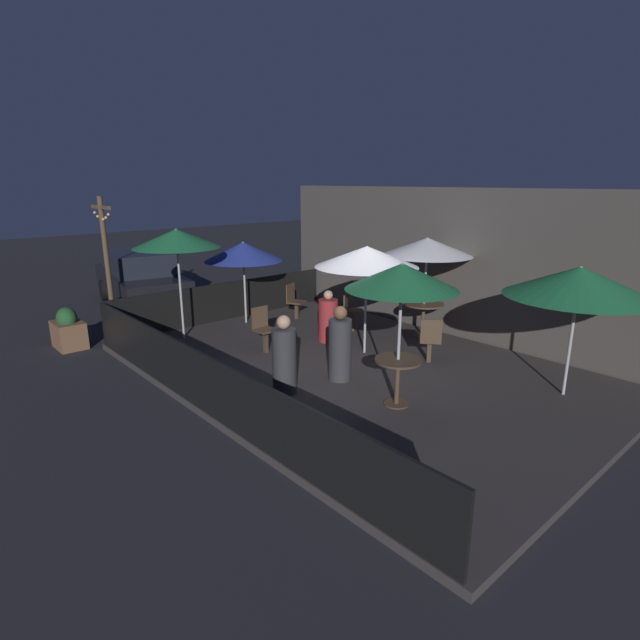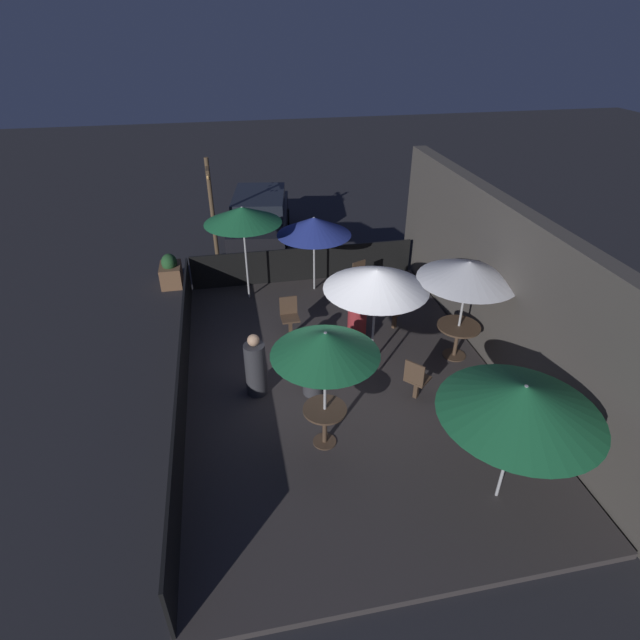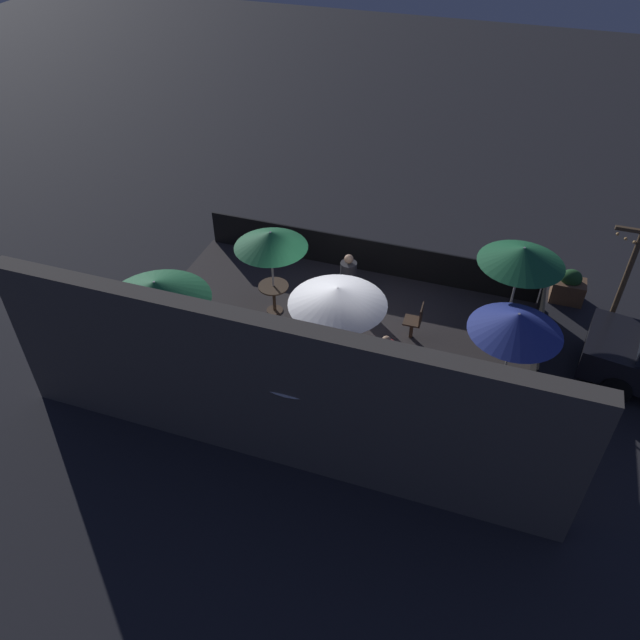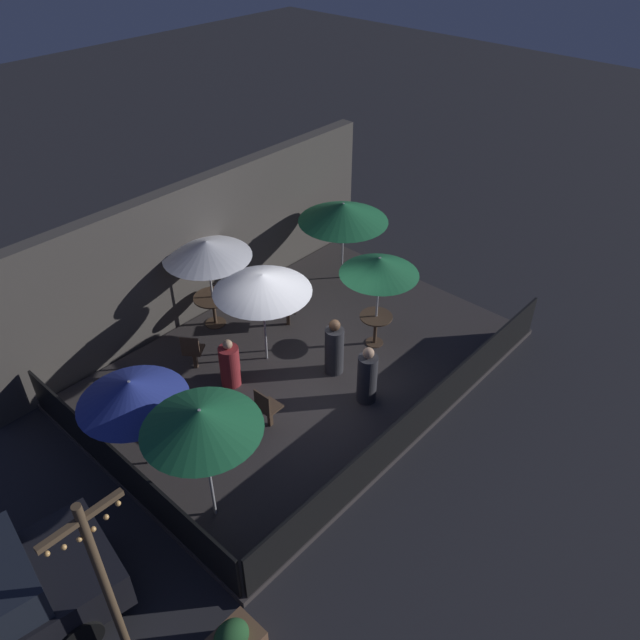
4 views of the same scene
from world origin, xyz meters
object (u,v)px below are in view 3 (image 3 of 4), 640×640
Objects in this scene: patron_0 at (348,280)px; light_post at (626,276)px; dining_table_0 at (274,291)px; patio_umbrella_4 at (338,296)px; patron_1 at (385,360)px; patio_umbrella_3 at (523,255)px; dining_table_1 at (305,406)px; patio_umbrella_1 at (303,352)px; patron_2 at (326,303)px; patio_chair_1 at (274,352)px; patio_chair_3 at (385,391)px; patio_umbrella_0 at (271,240)px; patio_umbrella_2 at (156,291)px; patio_chair_2 at (415,320)px; patio_chair_0 at (472,402)px; patio_umbrella_5 at (517,323)px; planter_box at (569,287)px.

light_post is at bearing -92.49° from patron_0.
light_post is at bearing -167.99° from dining_table_0.
patron_1 is (-1.07, -0.04, -1.49)m from patio_umbrella_4.
patio_umbrella_3 is 5.67m from dining_table_1.
dining_table_0 is (1.97, -3.27, -1.44)m from patio_umbrella_1.
patron_2 reaches higher than patron_0.
dining_table_1 is 1.81m from patio_chair_1.
patron_1 is at bearing -110.77° from patio_chair_3.
patio_umbrella_1 is 2.94× the size of dining_table_0.
patio_umbrella_3 is at bearing -145.84° from patio_umbrella_4.
patio_umbrella_0 is at bearing 180.00° from dining_table_0.
patio_umbrella_2 is 1.70× the size of patron_0.
patio_chair_3 reaches higher than dining_table_1.
patio_umbrella_0 is 3.80m from patio_chair_2.
patio_umbrella_0 reaches higher than dining_table_1.
patio_umbrella_3 reaches higher than dining_table_1.
light_post reaches higher than patio_chair_2.
patio_umbrella_3 reaches higher than patio_umbrella_0.
patio_chair_2 is at bearing -178.34° from patio_umbrella_0.
patio_umbrella_3 reaches higher than dining_table_0.
patio_chair_3 reaches higher than patio_chair_0.
patio_umbrella_0 is 2.48× the size of patio_chair_1.
patio_umbrella_1 is 1.66× the size of patron_2.
patio_chair_3 is at bearing 145.42° from dining_table_0.
patio_umbrella_5 is 2.23× the size of patio_chair_0.
patron_2 is at bearing 177.93° from dining_table_0.
patio_umbrella_3 is at bearing -100.14° from patron_0.
patio_umbrella_2 is at bearing 55.95° from dining_table_0.
dining_table_0 is (0.00, 0.00, -1.47)m from patio_umbrella_0.
patron_1 is at bearing -121.15° from patio_umbrella_1.
patron_0 is (0.47, -2.45, -1.40)m from patio_umbrella_4.
patio_umbrella_3 reaches higher than patio_chair_0.
patio_chair_2 is at bearing 40.11° from planter_box.
patio_chair_1 is at bearing -48.81° from patio_umbrella_1.
planter_box reaches higher than dining_table_0.
light_post is at bearing -139.48° from dining_table_1.
patio_umbrella_2 is (3.58, -0.90, -0.13)m from patio_umbrella_1.
patio_umbrella_4 reaches higher than planter_box.
patio_umbrella_0 is at bearing 23.23° from planter_box.
patio_umbrella_3 is 4.22m from patron_0.
patio_chair_3 is at bearing 56.57° from patio_umbrella_3.
patio_umbrella_2 is 0.71× the size of light_post.
patio_umbrella_1 is at bearing 0.00° from dining_table_1.
patron_2 reaches higher than patio_chair_0.
patio_chair_1 is (1.19, -1.36, -0.11)m from dining_table_1.
light_post is at bearing -130.45° from patio_umbrella_5.
patio_chair_0 is 0.28× the size of light_post.
patio_chair_0 reaches higher than dining_table_1.
patio_umbrella_4 is 2.41× the size of patio_chair_1.
patio_umbrella_1 reaches higher than patio_umbrella_5.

